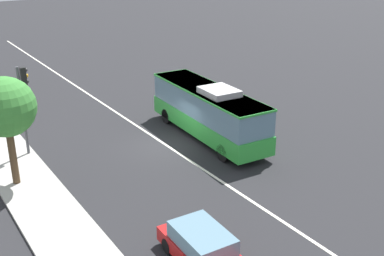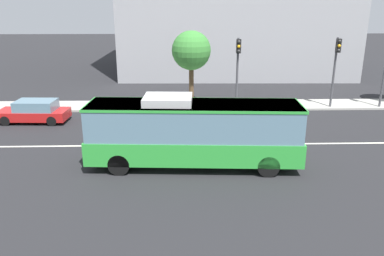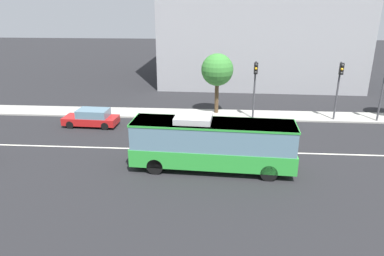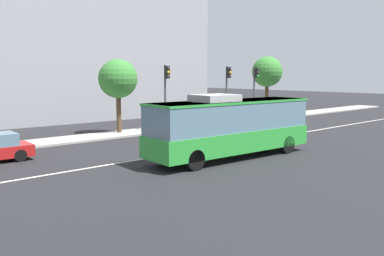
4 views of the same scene
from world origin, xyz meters
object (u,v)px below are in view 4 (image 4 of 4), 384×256
Objects in this scene: transit_bus at (231,125)px; traffic_light_mid_block at (166,86)px; street_tree_kerbside_left at (118,79)px; street_tree_kerbside_centre at (267,72)px; traffic_light_far_corner at (228,85)px; traffic_light_near_corner at (255,84)px.

traffic_light_mid_block reaches higher than transit_bus.
street_tree_kerbside_left reaches higher than transit_bus.
street_tree_kerbside_left reaches higher than traffic_light_mid_block.
transit_bus is 1.62× the size of street_tree_kerbside_centre.
street_tree_kerbside_centre reaches higher than traffic_light_mid_block.
traffic_light_near_corner is at bearing 90.59° from traffic_light_far_corner.
traffic_light_mid_block is 1.00× the size of traffic_light_far_corner.
traffic_light_near_corner is 14.13m from street_tree_kerbside_left.
street_tree_kerbside_centre reaches higher than traffic_light_near_corner.
transit_bus is at bearing -147.39° from street_tree_kerbside_centre.
street_tree_kerbside_left reaches higher than traffic_light_near_corner.
traffic_light_near_corner is 1.00× the size of traffic_light_far_corner.
traffic_light_far_corner is at bearing 47.21° from transit_bus.
traffic_light_near_corner is (14.24, 10.09, 1.75)m from transit_bus.
street_tree_kerbside_centre is (17.01, 10.88, 2.89)m from transit_bus.
street_tree_kerbside_centre reaches higher than transit_bus.
street_tree_kerbside_left is (-3.25, 1.67, 0.56)m from traffic_light_mid_block.
traffic_light_mid_block is 0.93× the size of street_tree_kerbside_left.
transit_bus is at bearing -91.04° from street_tree_kerbside_left.
street_tree_kerbside_left is 16.83m from street_tree_kerbside_centre.
street_tree_kerbside_centre reaches higher than street_tree_kerbside_left.
transit_bus is at bearing -54.73° from traffic_light_near_corner.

